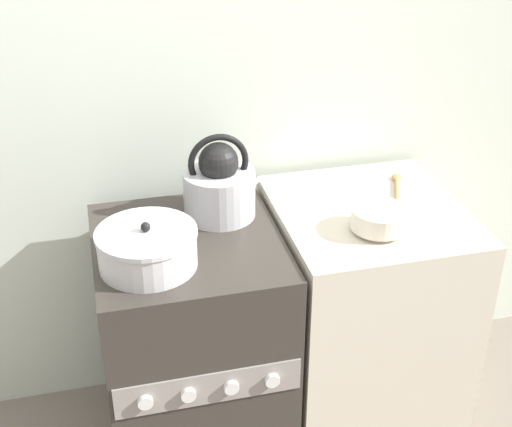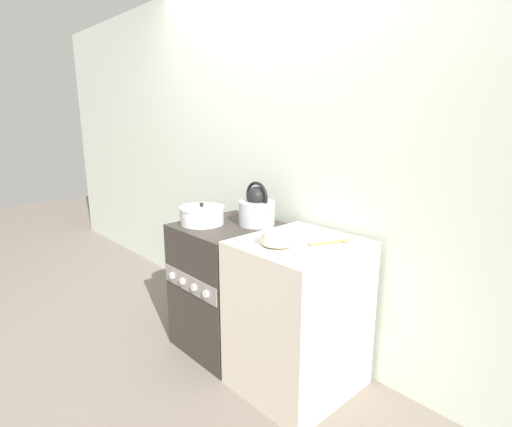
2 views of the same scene
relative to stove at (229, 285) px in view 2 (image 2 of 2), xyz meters
The scene contains 8 objects.
ground_plane 0.52m from the stove, 90.00° to the right, with size 12.00×12.00×0.00m, color #70665B.
wall_back 0.92m from the stove, 90.00° to the left, with size 7.00×0.06×2.50m.
stove is the anchor object (origin of this frame).
counter 0.60m from the stove, ahead, with size 0.59×0.64×0.86m.
kettle 0.56m from the stove, 45.82° to the left, with size 0.28×0.23×0.28m.
cooking_pot 0.51m from the stove, 139.77° to the right, with size 0.29×0.29×0.14m.
enamel_bowl 0.75m from the stove, 11.82° to the right, with size 0.17×0.17×0.08m.
wooden_spoon 0.87m from the stove, ahead, with size 0.12×0.24×0.02m.
Camera 2 is at (1.94, -1.23, 1.51)m, focal length 28.00 mm.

